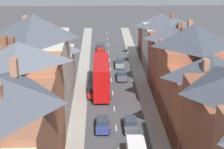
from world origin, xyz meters
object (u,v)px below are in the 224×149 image
Objects in this scene: double_decker_bus_lead at (101,76)px; car_mid_black at (122,75)px; car_near_silver at (93,91)px; car_parked_left_b at (100,47)px; car_parked_left_a at (119,63)px; car_near_blue at (102,124)px; car_parked_right_a at (130,124)px.

car_mid_black is at bearing 58.29° from double_decker_bus_lead.
car_near_silver reaches higher than car_parked_left_b.
car_mid_black is (3.61, 5.84, -2.01)m from double_decker_bus_lead.
car_near_silver is 0.96× the size of car_parked_left_a.
car_near_blue is (0.01, -12.71, -1.98)m from double_decker_bus_lead.
car_near_silver is 1.04× the size of car_parked_left_b.
double_decker_bus_lead reaches higher than car_parked_left_b.
double_decker_bus_lead reaches higher than car_near_silver.
car_near_blue is 11.40m from car_near_silver.
double_decker_bus_lead is 12.86m from car_near_blue.
double_decker_bus_lead is at bearing -90.02° from car_parked_left_b.
car_near_blue reaches higher than car_parked_left_a.
car_parked_left_b is (-3.60, 18.97, 0.01)m from car_mid_black.
car_parked_left_a is 1.08× the size of car_parked_right_a.
car_near_silver is at bearing 96.55° from car_near_blue.
car_parked_left_b is at bearing 107.12° from car_parked_left_a.
double_decker_bus_lead is 24.90m from car_parked_left_b.
car_near_blue is 0.94× the size of car_parked_left_a.
car_near_blue is 1.02× the size of car_parked_right_a.
car_parked_left_b is at bearing 89.98° from double_decker_bus_lead.
car_parked_left_b is at bearing 90.00° from car_near_blue.
car_parked_right_a is (3.60, -0.14, -0.01)m from car_near_blue.
car_parked_left_b is (0.01, 24.82, -2.00)m from double_decker_bus_lead.
car_parked_right_a reaches higher than car_parked_left_b.
car_parked_right_a is at bearing -74.32° from double_decker_bus_lead.
car_mid_black is 19.31m from car_parked_left_b.
car_near_blue is at bearing -83.45° from car_near_silver.
double_decker_bus_lead is 13.50m from car_parked_right_a.
double_decker_bus_lead is 2.50× the size of car_near_silver.
double_decker_bus_lead reaches higher than car_parked_right_a.
car_near_silver reaches higher than car_near_blue.
car_mid_black is (3.60, 18.55, -0.02)m from car_near_blue.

